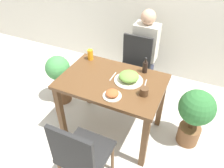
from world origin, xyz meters
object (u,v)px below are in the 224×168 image
side_plate (112,94)px  potted_plant_left (59,77)px  drink_cup (144,92)px  juice_glass (90,55)px  chair_near (81,154)px  food_plate (129,77)px  chair_far (134,66)px  potted_plant_right (195,113)px  sauce_bottle (145,67)px  person_figure (145,50)px

side_plate → potted_plant_left: bearing=156.2°
drink_cup → juice_glass: 0.86m
chair_near → food_plate: chair_near is taller
chair_far → potted_plant_right: chair_far is taller
food_plate → side_plate: (-0.05, -0.29, -0.02)m
food_plate → sauce_bottle: bearing=65.7°
juice_glass → potted_plant_left: 0.63m
side_plate → drink_cup: drink_cup is taller
potted_plant_right → sauce_bottle: bearing=172.5°
potted_plant_left → potted_plant_right: bearing=0.1°
drink_cup → potted_plant_left: bearing=167.2°
food_plate → potted_plant_left: bearing=172.4°
person_figure → chair_near: bearing=-89.2°
chair_near → sauce_bottle: sauce_bottle is taller
chair_far → drink_cup: size_ratio=10.47×
chair_near → side_plate: size_ratio=4.93×
side_plate → potted_plant_left: (-0.98, 0.43, -0.38)m
drink_cup → sauce_bottle: sauce_bottle is taller
chair_far → juice_glass: bearing=-130.7°
chair_near → chair_far: (-0.07, 1.49, 0.00)m
chair_far → person_figure: bearing=82.1°
chair_near → food_plate: bearing=-97.2°
chair_far → potted_plant_left: size_ratio=1.26×
potted_plant_left → juice_glass: bearing=8.7°
chair_near → potted_plant_right: 1.27m
potted_plant_left → person_figure: size_ratio=0.60×
chair_near → chair_far: bearing=-87.3°
juice_glass → chair_far: bearing=49.3°
chair_near → sauce_bottle: (0.20, 1.04, 0.33)m
person_figure → sauce_bottle: bearing=-73.5°
side_plate → potted_plant_right: side_plate is taller
chair_near → sauce_bottle: bearing=-101.1°
side_plate → person_figure: bearing=93.4°
chair_near → side_plate: (0.05, 0.53, 0.28)m
drink_cup → side_plate: bearing=-150.5°
potted_plant_left → potted_plant_right: size_ratio=0.96×
juice_glass → chair_near: bearing=-65.7°
potted_plant_right → side_plate: bearing=-150.5°
drink_cup → potted_plant_right: bearing=29.6°
juice_glass → sauce_bottle: sauce_bottle is taller
side_plate → drink_cup: size_ratio=2.12×
sauce_bottle → person_figure: bearing=106.5°
chair_far → juice_glass: chair_far is taller
potted_plant_left → person_figure: bearing=43.5°
food_plate → person_figure: person_figure is taller
chair_near → potted_plant_left: bearing=-45.9°
chair_near → potted_plant_right: (0.82, 0.96, -0.05)m
juice_glass → person_figure: bearing=60.8°
chair_far → juice_glass: (-0.39, -0.46, 0.32)m
sauce_bottle → person_figure: (-0.23, 0.77, -0.25)m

